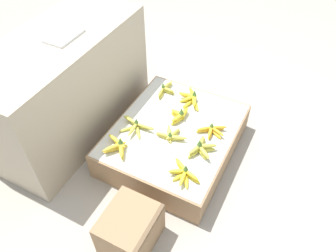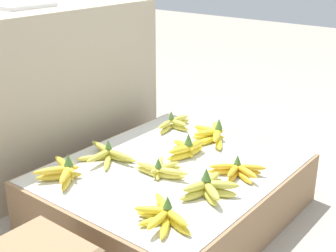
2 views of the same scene
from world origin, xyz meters
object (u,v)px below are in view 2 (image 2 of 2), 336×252
(banana_bunch_middle_midright, at_px, (186,149))
(banana_bunch_back_midleft, at_px, (107,154))
(banana_bunch_front_left, at_px, (163,216))
(banana_bunch_front_midleft, at_px, (210,188))
(foam_tray_white, at_px, (24,6))
(banana_bunch_middle_right, at_px, (213,134))
(banana_bunch_back_right, at_px, (174,124))
(banana_bunch_middle_midleft, at_px, (161,170))
(banana_bunch_front_midright, at_px, (238,171))
(banana_bunch_back_left, at_px, (64,171))

(banana_bunch_middle_midright, height_order, banana_bunch_back_midleft, banana_bunch_middle_midright)
(banana_bunch_front_left, height_order, banana_bunch_front_midleft, banana_bunch_front_midleft)
(foam_tray_white, bearing_deg, banana_bunch_middle_right, -61.46)
(banana_bunch_front_midleft, relative_size, banana_bunch_back_right, 0.94)
(banana_bunch_front_left, height_order, banana_bunch_middle_midleft, banana_bunch_front_left)
(banana_bunch_middle_midleft, bearing_deg, banana_bunch_back_midleft, 96.59)
(banana_bunch_middle_right, xyz_separation_m, foam_tray_white, (-0.40, 0.73, 0.54))
(banana_bunch_front_midleft, bearing_deg, banana_bunch_front_left, 174.81)
(banana_bunch_back_midleft, xyz_separation_m, foam_tray_white, (0.04, 0.51, 0.55))
(banana_bunch_front_left, bearing_deg, banana_bunch_middle_midright, 27.97)
(banana_bunch_middle_right, bearing_deg, banana_bunch_front_left, -159.37)
(banana_bunch_front_midright, height_order, banana_bunch_middle_midleft, same)
(banana_bunch_middle_right, relative_size, banana_bunch_back_midleft, 0.92)
(banana_bunch_front_midright, distance_m, banana_bunch_middle_right, 0.36)
(banana_bunch_back_right, bearing_deg, banana_bunch_front_left, -144.74)
(banana_bunch_front_midright, bearing_deg, banana_bunch_middle_right, 48.54)
(banana_bunch_middle_midleft, distance_m, banana_bunch_back_left, 0.36)
(banana_bunch_middle_midleft, relative_size, foam_tray_white, 0.94)
(banana_bunch_middle_midright, bearing_deg, banana_bunch_back_midleft, 134.00)
(banana_bunch_middle_midleft, bearing_deg, banana_bunch_back_left, 132.91)
(banana_bunch_middle_midleft, xyz_separation_m, banana_bunch_middle_right, (0.41, 0.04, 0.01))
(banana_bunch_middle_midright, height_order, banana_bunch_back_right, banana_bunch_middle_midright)
(banana_bunch_back_left, bearing_deg, banana_bunch_front_midright, -49.99)
(banana_bunch_front_left, distance_m, banana_bunch_back_midleft, 0.52)
(banana_bunch_front_left, height_order, foam_tray_white, foam_tray_white)
(banana_bunch_front_midright, bearing_deg, banana_bunch_back_right, 63.66)
(banana_bunch_front_midleft, relative_size, banana_bunch_middle_midright, 1.09)
(banana_bunch_back_left, distance_m, foam_tray_white, 0.78)
(banana_bunch_front_midleft, height_order, banana_bunch_front_midright, banana_bunch_front_midleft)
(banana_bunch_front_left, bearing_deg, banana_bunch_front_midright, -3.02)
(banana_bunch_front_left, xyz_separation_m, banana_bunch_front_midleft, (0.23, -0.02, 0.01))
(banana_bunch_front_midright, bearing_deg, banana_bunch_middle_midright, 84.36)
(banana_bunch_middle_midleft, bearing_deg, banana_bunch_front_left, -139.66)
(banana_bunch_middle_midright, bearing_deg, banana_bunch_middle_midleft, -172.56)
(banana_bunch_front_midleft, relative_size, banana_bunch_back_midleft, 0.82)
(banana_bunch_back_left, height_order, banana_bunch_back_midleft, banana_bunch_back_left)
(banana_bunch_front_midright, distance_m, banana_bunch_back_left, 0.65)
(banana_bunch_middle_midright, relative_size, banana_bunch_back_midleft, 0.75)
(banana_bunch_front_midright, height_order, banana_bunch_back_left, banana_bunch_back_left)
(banana_bunch_front_left, bearing_deg, banana_bunch_middle_midleft, 40.34)
(foam_tray_white, bearing_deg, banana_bunch_middle_midleft, -90.75)
(banana_bunch_middle_right, height_order, foam_tray_white, foam_tray_white)
(banana_bunch_middle_right, bearing_deg, foam_tray_white, 118.54)
(banana_bunch_middle_midleft, xyz_separation_m, foam_tray_white, (0.01, 0.77, 0.55))
(banana_bunch_front_midleft, bearing_deg, banana_bunch_back_right, 48.65)
(banana_bunch_back_left, bearing_deg, banana_bunch_middle_midleft, -47.09)
(banana_bunch_front_midleft, xyz_separation_m, banana_bunch_middle_midright, (0.21, 0.26, 0.00))
(banana_bunch_front_left, height_order, banana_bunch_middle_right, banana_bunch_middle_right)
(banana_bunch_back_left, xyz_separation_m, foam_tray_white, (0.26, 0.50, 0.54))
(banana_bunch_back_right, bearing_deg, banana_bunch_front_midright, -116.34)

